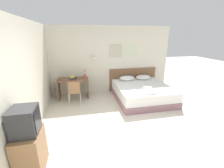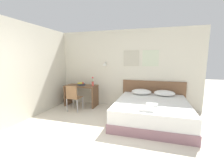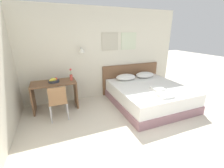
# 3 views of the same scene
# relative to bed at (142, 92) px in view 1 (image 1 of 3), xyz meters

# --- Properties ---
(ground_plane) EXTENTS (24.00, 24.00, 0.00)m
(ground_plane) POSITION_rel_bed_xyz_m (-1.10, -1.82, -0.27)
(ground_plane) COLOR beige
(wall_back) EXTENTS (5.25, 0.31, 2.65)m
(wall_back) POSITION_rel_bed_xyz_m (-1.10, 1.13, 1.06)
(wall_back) COLOR beige
(wall_back) RESTS_ON ground_plane
(wall_left) EXTENTS (0.06, 5.92, 2.65)m
(wall_left) POSITION_rel_bed_xyz_m (-3.36, -1.86, 1.05)
(wall_left) COLOR beige
(wall_left) RESTS_ON ground_plane
(bed) EXTENTS (1.91, 2.07, 0.55)m
(bed) POSITION_rel_bed_xyz_m (0.00, 0.00, 0.00)
(bed) COLOR gray
(bed) RESTS_ON ground_plane
(headboard) EXTENTS (2.03, 0.06, 0.96)m
(headboard) POSITION_rel_bed_xyz_m (0.00, 1.07, 0.21)
(headboard) COLOR brown
(headboard) RESTS_ON ground_plane
(pillow_left) EXTENTS (0.63, 0.45, 0.17)m
(pillow_left) POSITION_rel_bed_xyz_m (-0.35, 0.76, 0.36)
(pillow_left) COLOR white
(pillow_left) RESTS_ON bed
(pillow_right) EXTENTS (0.63, 0.45, 0.17)m
(pillow_right) POSITION_rel_bed_xyz_m (0.35, 0.76, 0.36)
(pillow_right) COLOR white
(pillow_right) RESTS_ON bed
(folded_towel_near_foot) EXTENTS (0.27, 0.31, 0.06)m
(folded_towel_near_foot) POSITION_rel_bed_xyz_m (0.02, -0.31, 0.31)
(folded_towel_near_foot) COLOR white
(folded_towel_near_foot) RESTS_ON bed
(folded_towel_mid_bed) EXTENTS (0.30, 0.29, 0.06)m
(folded_towel_mid_bed) POSITION_rel_bed_xyz_m (-0.09, -0.76, 0.31)
(folded_towel_mid_bed) COLOR white
(folded_towel_mid_bed) RESTS_ON bed
(desk) EXTENTS (1.11, 0.59, 0.75)m
(desk) POSITION_rel_bed_xyz_m (-2.47, 0.71, 0.24)
(desk) COLOR brown
(desk) RESTS_ON ground_plane
(desk_chair) EXTENTS (0.41, 0.41, 0.85)m
(desk_chair) POSITION_rel_bed_xyz_m (-2.43, 0.08, 0.23)
(desk_chair) COLOR #8E6642
(desk_chair) RESTS_ON ground_plane
(fruit_bowl) EXTENTS (0.28, 0.28, 0.12)m
(fruit_bowl) POSITION_rel_bed_xyz_m (-2.46, 0.70, 0.52)
(fruit_bowl) COLOR #333842
(fruit_bowl) RESTS_ON desk
(flower_vase) EXTENTS (0.08, 0.08, 0.32)m
(flower_vase) POSITION_rel_bed_xyz_m (-2.02, 0.71, 0.59)
(flower_vase) COLOR #D14C42
(flower_vase) RESTS_ON desk
(tv_stand) EXTENTS (0.41, 0.60, 0.75)m
(tv_stand) POSITION_rel_bed_xyz_m (-3.10, -2.47, 0.10)
(tv_stand) COLOR #8E6642
(tv_stand) RESTS_ON ground_plane
(television) EXTENTS (0.40, 0.42, 0.46)m
(television) POSITION_rel_bed_xyz_m (-3.10, -2.47, 0.70)
(television) COLOR #2D2D30
(television) RESTS_ON tv_stand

